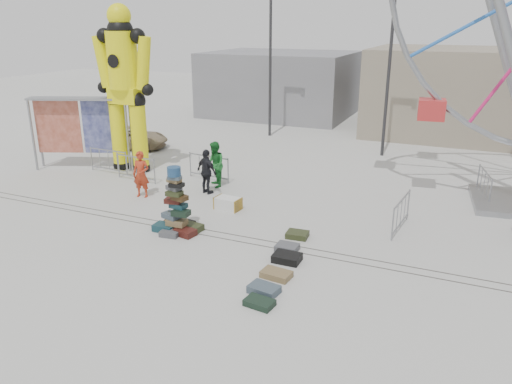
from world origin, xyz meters
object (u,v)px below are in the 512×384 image
at_px(steamer_trunk, 228,203).
at_px(pedestrian_red, 141,174).
at_px(suitcase_tower, 177,214).
at_px(lamp_post_right, 391,65).
at_px(banner_scaffold, 80,116).
at_px(barricade_dummy_c, 209,167).
at_px(barricade_dummy_b, 136,168).
at_px(parked_suv, 130,137).
at_px(lamp_post_left, 272,58).
at_px(barricade_dummy_a, 109,161).
at_px(pedestrian_green, 215,165).
at_px(barricade_wheel_back, 484,185).
at_px(pedestrian_black, 207,172).
at_px(barricade_wheel_front, 401,214).
at_px(crash_test_dummy, 125,83).

height_order(steamer_trunk, pedestrian_red, pedestrian_red).
xyz_separation_m(suitcase_tower, steamer_trunk, (0.61, 2.46, -0.40)).
relative_size(lamp_post_right, banner_scaffold, 1.78).
relative_size(lamp_post_right, barricade_dummy_c, 4.00).
bearing_deg(banner_scaffold, barricade_dummy_b, -32.15).
bearing_deg(parked_suv, lamp_post_left, -58.10).
bearing_deg(barricade_dummy_a, pedestrian_green, 3.83).
distance_m(banner_scaffold, barricade_dummy_a, 2.41).
xyz_separation_m(lamp_post_right, steamer_trunk, (-3.87, -10.00, -4.26)).
bearing_deg(parked_suv, steamer_trunk, -137.28).
height_order(barricade_wheel_back, pedestrian_red, pedestrian_red).
bearing_deg(pedestrian_black, pedestrian_green, -62.50).
bearing_deg(suitcase_tower, barricade_wheel_front, 27.65).
relative_size(lamp_post_right, suitcase_tower, 3.64).
xyz_separation_m(steamer_trunk, pedestrian_green, (-1.65, 2.12, 0.73)).
distance_m(crash_test_dummy, parked_suv, 5.49).
relative_size(barricade_dummy_b, parked_suv, 0.49).
bearing_deg(pedestrian_black, crash_test_dummy, 2.88).
distance_m(steamer_trunk, barricade_dummy_b, 5.35).
bearing_deg(barricade_wheel_front, parked_suv, 75.48).
xyz_separation_m(lamp_post_right, parked_suv, (-12.88, -3.82, -3.92)).
relative_size(steamer_trunk, pedestrian_red, 0.51).
distance_m(barricade_dummy_a, pedestrian_red, 3.90).
relative_size(pedestrian_red, pedestrian_black, 1.01).
relative_size(crash_test_dummy, barricade_wheel_front, 3.72).
bearing_deg(crash_test_dummy, suitcase_tower, -43.67).
height_order(barricade_dummy_c, barricade_wheel_front, same).
xyz_separation_m(lamp_post_left, parked_suv, (-5.88, -5.82, -3.92)).
relative_size(barricade_dummy_b, pedestrian_red, 1.10).
bearing_deg(lamp_post_left, pedestrian_black, -81.58).
bearing_deg(lamp_post_right, lamp_post_left, 164.05).
relative_size(barricade_dummy_a, pedestrian_red, 1.10).
relative_size(barricade_wheel_front, barricade_wheel_back, 1.00).
relative_size(lamp_post_left, banner_scaffold, 1.78).
xyz_separation_m(barricade_wheel_back, pedestrian_green, (-10.16, -2.89, 0.40)).
distance_m(pedestrian_black, parked_suv, 8.96).
xyz_separation_m(barricade_dummy_a, barricade_dummy_c, (4.63, 0.89, 0.00)).
relative_size(pedestrian_red, pedestrian_green, 0.96).
relative_size(pedestrian_red, parked_suv, 0.45).
height_order(barricade_dummy_b, barricade_wheel_back, same).
bearing_deg(banner_scaffold, barricade_dummy_a, -26.96).
relative_size(barricade_wheel_front, pedestrian_red, 1.10).
relative_size(barricade_dummy_a, pedestrian_black, 1.11).
height_order(lamp_post_right, suitcase_tower, lamp_post_right).
height_order(banner_scaffold, pedestrian_green, banner_scaffold).
relative_size(barricade_dummy_c, parked_suv, 0.49).
bearing_deg(barricade_wheel_back, suitcase_tower, -63.18).
height_order(suitcase_tower, barricade_dummy_a, suitcase_tower).
xyz_separation_m(steamer_trunk, barricade_wheel_back, (8.51, 5.00, 0.33)).
relative_size(lamp_post_left, barricade_dummy_b, 4.00).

